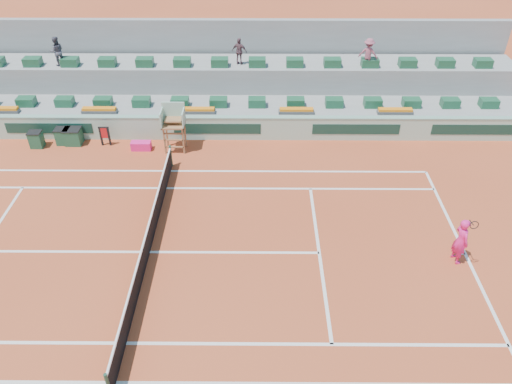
% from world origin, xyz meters
% --- Properties ---
extents(ground, '(90.00, 90.00, 0.00)m').
position_xyz_m(ground, '(0.00, 0.00, 0.00)').
color(ground, '#AD4121').
rests_on(ground, ground).
extents(seating_tier_lower, '(36.00, 4.00, 1.20)m').
position_xyz_m(seating_tier_lower, '(0.00, 10.70, 0.60)').
color(seating_tier_lower, '#969693').
rests_on(seating_tier_lower, ground).
extents(seating_tier_upper, '(36.00, 2.40, 2.60)m').
position_xyz_m(seating_tier_upper, '(0.00, 12.30, 1.30)').
color(seating_tier_upper, '#969693').
rests_on(seating_tier_upper, ground).
extents(stadium_back_wall, '(36.00, 0.40, 4.40)m').
position_xyz_m(stadium_back_wall, '(0.00, 13.90, 2.20)').
color(stadium_back_wall, '#969693').
rests_on(stadium_back_wall, ground).
extents(player_bag, '(0.97, 0.43, 0.43)m').
position_xyz_m(player_bag, '(-1.72, 7.40, 0.22)').
color(player_bag, '#FF2185').
rests_on(player_bag, ground).
extents(spectator_left, '(0.91, 0.81, 1.54)m').
position_xyz_m(spectator_left, '(-6.59, 11.78, 3.37)').
color(spectator_left, '#4B4A56').
rests_on(spectator_left, seating_tier_upper).
extents(spectator_mid, '(0.90, 0.59, 1.42)m').
position_xyz_m(spectator_mid, '(3.05, 11.98, 3.31)').
color(spectator_mid, brown).
rests_on(spectator_mid, seating_tier_upper).
extents(spectator_right, '(1.14, 0.87, 1.56)m').
position_xyz_m(spectator_right, '(9.82, 11.57, 3.38)').
color(spectator_right, '#9D4E60').
rests_on(spectator_right, seating_tier_upper).
extents(court_lines, '(23.89, 11.09, 0.01)m').
position_xyz_m(court_lines, '(0.00, 0.00, 0.01)').
color(court_lines, white).
rests_on(court_lines, ground).
extents(tennis_net, '(0.10, 11.97, 1.10)m').
position_xyz_m(tennis_net, '(0.00, 0.00, 0.53)').
color(tennis_net, black).
rests_on(tennis_net, ground).
extents(advertising_hoarding, '(36.00, 0.34, 1.26)m').
position_xyz_m(advertising_hoarding, '(0.02, 8.50, 0.63)').
color(advertising_hoarding, '#A0CAB1').
rests_on(advertising_hoarding, ground).
extents(umpire_chair, '(1.10, 0.90, 2.40)m').
position_xyz_m(umpire_chair, '(0.00, 7.50, 1.54)').
color(umpire_chair, '#915D37').
rests_on(umpire_chair, ground).
extents(seat_row_lower, '(32.90, 0.60, 0.44)m').
position_xyz_m(seat_row_lower, '(0.00, 9.80, 1.42)').
color(seat_row_lower, '#1B5132').
rests_on(seat_row_lower, seating_tier_lower).
extents(seat_row_upper, '(32.90, 0.60, 0.44)m').
position_xyz_m(seat_row_upper, '(0.00, 11.70, 2.82)').
color(seat_row_upper, '#1B5132').
rests_on(seat_row_upper, seating_tier_upper).
extents(flower_planters, '(26.80, 0.36, 0.28)m').
position_xyz_m(flower_planters, '(-1.50, 9.00, 1.33)').
color(flower_planters, '#4F4F4F').
rests_on(flower_planters, seating_tier_lower).
extents(drink_cooler_a, '(0.84, 0.73, 0.84)m').
position_xyz_m(drink_cooler_a, '(-5.21, 7.94, 0.42)').
color(drink_cooler_a, '#1A4E34').
rests_on(drink_cooler_a, ground).
extents(drink_cooler_b, '(0.71, 0.62, 0.84)m').
position_xyz_m(drink_cooler_b, '(-5.71, 7.96, 0.42)').
color(drink_cooler_b, '#1A4E34').
rests_on(drink_cooler_b, ground).
extents(drink_cooler_c, '(0.64, 0.56, 0.84)m').
position_xyz_m(drink_cooler_c, '(-6.96, 7.63, 0.42)').
color(drink_cooler_c, '#1A4E34').
rests_on(drink_cooler_c, ground).
extents(towel_rack, '(0.53, 0.09, 1.03)m').
position_xyz_m(towel_rack, '(-3.56, 7.80, 0.60)').
color(towel_rack, black).
rests_on(towel_rack, ground).
extents(tennis_player, '(0.61, 0.95, 2.28)m').
position_xyz_m(tennis_player, '(11.39, -0.34, 0.96)').
color(tennis_player, '#FF2185').
rests_on(tennis_player, ground).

